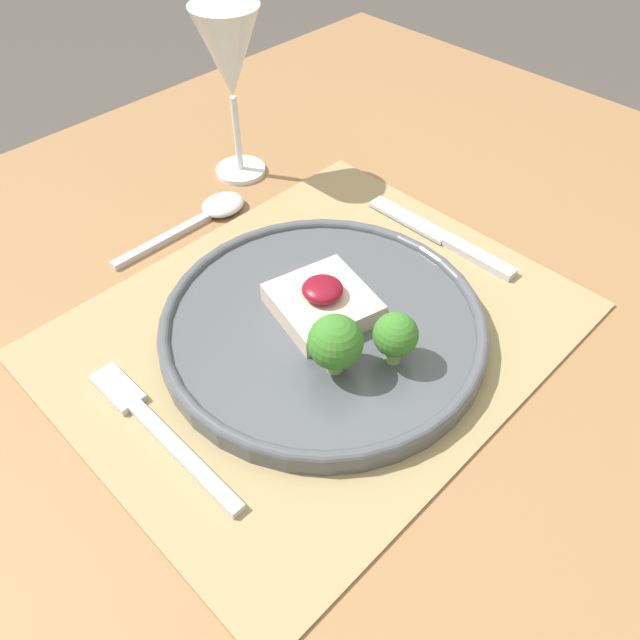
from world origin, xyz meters
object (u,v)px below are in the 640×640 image
at_px(dinner_plate, 322,326).
at_px(wine_glass_near, 229,59).
at_px(fork, 153,425).
at_px(spoon, 211,211).
at_px(knife, 449,241).

distance_m(dinner_plate, wine_glass_near, 0.32).
relative_size(fork, spoon, 1.08).
xyz_separation_m(fork, spoon, (0.21, 0.20, 0.00)).
bearing_deg(fork, spoon, 44.25).
distance_m(dinner_plate, knife, 0.19).
bearing_deg(fork, knife, -2.62).
relative_size(knife, wine_glass_near, 0.95).
distance_m(knife, spoon, 0.27).
height_order(spoon, wine_glass_near, wine_glass_near).
bearing_deg(dinner_plate, fork, 171.03).
bearing_deg(dinner_plate, wine_glass_near, 64.45).
distance_m(dinner_plate, fork, 0.17).
relative_size(fork, knife, 1.00).
height_order(knife, wine_glass_near, wine_glass_near).
distance_m(fork, wine_glass_near, 0.40).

